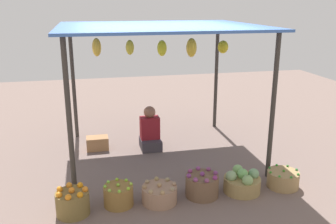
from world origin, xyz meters
name	(u,v)px	position (x,y,z in m)	size (l,w,h in m)	color
ground_plane	(160,154)	(0.00, 0.00, 0.00)	(14.00, 14.00, 0.00)	#766259
market_stall_structure	(160,35)	(0.01, -0.01, 2.05)	(3.16, 2.72, 2.21)	#38332D
vendor_person	(150,132)	(-0.12, 0.31, 0.30)	(0.36, 0.44, 0.78)	#423B42
basket_oranges	(73,202)	(-1.44, -1.64, 0.16)	(0.42, 0.42, 0.37)	olive
basket_limes	(119,195)	(-0.87, -1.55, 0.14)	(0.39, 0.39, 0.31)	olive
basket_potatoes	(159,194)	(-0.33, -1.60, 0.12)	(0.47, 0.47, 0.28)	#A17A5F
basket_purple_onions	(202,185)	(0.27, -1.55, 0.16)	(0.45, 0.45, 0.36)	brown
basket_cabbages	(242,182)	(0.85, -1.56, 0.14)	(0.51, 0.51, 0.34)	#9D834E
basket_green_chilies	(283,179)	(1.49, -1.56, 0.12)	(0.45, 0.45, 0.26)	#A28253
wooden_crate_near_vendor	(97,143)	(-1.06, 0.45, 0.12)	(0.39, 0.26, 0.23)	#AA774B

